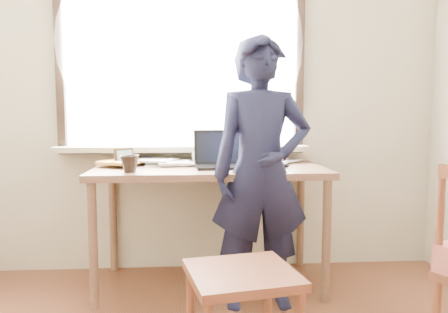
{
  "coord_description": "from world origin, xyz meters",
  "views": [
    {
      "loc": [
        -0.12,
        -1.31,
        1.19
      ],
      "look_at": [
        0.04,
        0.95,
        0.97
      ],
      "focal_mm": 35.0,
      "sensor_mm": 36.0,
      "label": 1
    }
  ],
  "objects": [
    {
      "name": "mug_white",
      "position": [
        -0.07,
        1.79,
        0.88
      ],
      "size": [
        0.17,
        0.17,
        0.1
      ],
      "primitive_type": "imported",
      "rotation": [
        0.0,
        0.0,
        0.92
      ],
      "color": "white",
      "rests_on": "desk"
    },
    {
      "name": "mouse",
      "position": [
        0.48,
        1.53,
        0.84
      ],
      "size": [
        0.08,
        0.06,
        0.03
      ],
      "primitive_type": "ellipsoid",
      "color": "black",
      "rests_on": "desk"
    },
    {
      "name": "laptop",
      "position": [
        0.07,
        1.6,
        0.89
      ],
      "size": [
        0.39,
        0.32,
        0.25
      ],
      "color": "black",
      "rests_on": "desk"
    },
    {
      "name": "book_b",
      "position": [
        0.46,
        1.91,
        0.84
      ],
      "size": [
        0.32,
        0.32,
        0.02
      ],
      "primitive_type": "imported",
      "rotation": [
        0.0,
        0.0,
        -0.75
      ],
      "color": "white",
      "rests_on": "desk"
    },
    {
      "name": "desk_clutter",
      "position": [
        -0.24,
        1.77,
        0.85
      ],
      "size": [
        0.9,
        0.48,
        0.05
      ],
      "color": "#A61E24",
      "rests_on": "desk"
    },
    {
      "name": "mug_dark",
      "position": [
        -0.51,
        1.38,
        0.88
      ],
      "size": [
        0.12,
        0.12,
        0.1
      ],
      "primitive_type": "imported",
      "rotation": [
        0.0,
        0.0,
        0.05
      ],
      "color": "black",
      "rests_on": "desk"
    },
    {
      "name": "person",
      "position": [
        0.29,
        1.29,
        0.83
      ],
      "size": [
        0.62,
        0.42,
        1.66
      ],
      "primitive_type": "imported",
      "rotation": [
        0.0,
        0.0,
        0.04
      ],
      "color": "black",
      "rests_on": "ground"
    },
    {
      "name": "work_chair",
      "position": [
        0.1,
        0.59,
        0.41
      ],
      "size": [
        0.55,
        0.53,
        0.48
      ],
      "color": "brown",
      "rests_on": "ground"
    },
    {
      "name": "picture_frame",
      "position": [
        -0.6,
        1.73,
        0.88
      ],
      "size": [
        0.12,
        0.09,
        0.11
      ],
      "color": "black",
      "rests_on": "desk"
    },
    {
      "name": "book_a",
      "position": [
        -0.47,
        1.81,
        0.84
      ],
      "size": [
        0.22,
        0.28,
        0.02
      ],
      "primitive_type": "imported",
      "rotation": [
        0.0,
        0.0,
        0.15
      ],
      "color": "white",
      "rests_on": "desk"
    },
    {
      "name": "desk",
      "position": [
        -0.01,
        1.63,
        0.74
      ],
      "size": [
        1.55,
        0.77,
        0.83
      ],
      "color": "brown",
      "rests_on": "ground"
    }
  ]
}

